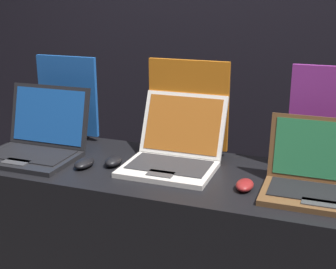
% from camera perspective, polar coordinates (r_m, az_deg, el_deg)
% --- Properties ---
extents(wall_back, '(8.00, 0.05, 2.80)m').
position_cam_1_polar(wall_back, '(2.82, 7.76, 12.83)').
color(wall_back, black).
rests_on(wall_back, ground_plane).
extents(display_counter, '(1.68, 0.57, 0.91)m').
position_cam_1_polar(display_counter, '(2.11, -0.10, -15.91)').
color(display_counter, black).
rests_on(display_counter, ground_plane).
extents(laptop_front, '(0.39, 0.35, 0.29)m').
position_cam_1_polar(laptop_front, '(2.12, -15.70, -0.76)').
color(laptop_front, black).
rests_on(laptop_front, display_counter).
extents(mouse_front, '(0.07, 0.12, 0.04)m').
position_cam_1_polar(mouse_front, '(1.95, -10.15, -3.44)').
color(mouse_front, black).
rests_on(mouse_front, display_counter).
extents(promo_stand_front, '(0.31, 0.07, 0.40)m').
position_cam_1_polar(promo_stand_front, '(2.30, -12.09, 4.13)').
color(promo_stand_front, black).
rests_on(promo_stand_front, display_counter).
extents(laptop_middle, '(0.36, 0.39, 0.27)m').
position_cam_1_polar(laptop_middle, '(1.92, 0.75, -2.01)').
color(laptop_middle, silver).
rests_on(laptop_middle, display_counter).
extents(mouse_middle, '(0.07, 0.10, 0.04)m').
position_cam_1_polar(mouse_middle, '(1.95, -6.67, -3.27)').
color(mouse_middle, black).
rests_on(mouse_middle, display_counter).
extents(promo_stand_middle, '(0.36, 0.07, 0.41)m').
position_cam_1_polar(promo_stand_middle, '(2.05, 2.47, 3.09)').
color(promo_stand_middle, black).
rests_on(promo_stand_middle, display_counter).
extents(laptop_back, '(0.40, 0.28, 0.26)m').
position_cam_1_polar(laptop_back, '(1.74, 18.26, -5.09)').
color(laptop_back, brown).
rests_on(laptop_back, display_counter).
extents(mouse_back, '(0.06, 0.10, 0.04)m').
position_cam_1_polar(mouse_back, '(1.73, 9.33, -6.10)').
color(mouse_back, maroon).
rests_on(mouse_back, display_counter).
extents(promo_stand_back, '(0.30, 0.07, 0.43)m').
position_cam_1_polar(promo_stand_back, '(1.91, 18.96, 1.27)').
color(promo_stand_back, black).
rests_on(promo_stand_back, display_counter).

